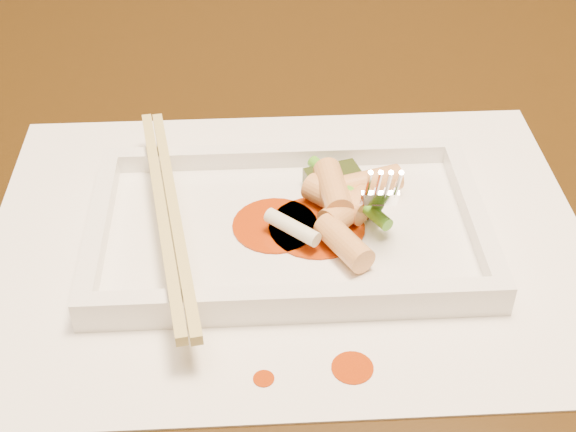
{
  "coord_description": "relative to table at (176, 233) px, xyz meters",
  "views": [
    {
      "loc": [
        0.07,
        -0.54,
        1.1
      ],
      "look_at": [
        0.09,
        -0.13,
        0.77
      ],
      "focal_mm": 50.0,
      "sensor_mm": 36.0,
      "label": 1
    }
  ],
  "objects": [
    {
      "name": "table",
      "position": [
        0.0,
        0.0,
        0.0
      ],
      "size": [
        1.4,
        0.9,
        0.75
      ],
      "color": "black",
      "rests_on": "ground"
    },
    {
      "name": "placemat",
      "position": [
        0.09,
        -0.13,
        0.1
      ],
      "size": [
        0.4,
        0.3,
        0.0
      ],
      "primitive_type": "cube",
      "color": "white",
      "rests_on": "table"
    },
    {
      "name": "sauce_splatter_a",
      "position": [
        0.12,
        -0.24,
        0.1
      ],
      "size": [
        0.02,
        0.02,
        0.0
      ],
      "primitive_type": "cylinder",
      "color": "#A32F04",
      "rests_on": "placemat"
    },
    {
      "name": "sauce_splatter_b",
      "position": [
        0.07,
        -0.25,
        0.1
      ],
      "size": [
        0.01,
        0.01,
        0.0
      ],
      "primitive_type": "cylinder",
      "color": "#A32F04",
      "rests_on": "placemat"
    },
    {
      "name": "plate_base",
      "position": [
        0.09,
        -0.13,
        0.11
      ],
      "size": [
        0.26,
        0.16,
        0.01
      ],
      "primitive_type": "cube",
      "color": "white",
      "rests_on": "placemat"
    },
    {
      "name": "plate_rim_far",
      "position": [
        0.09,
        -0.06,
        0.12
      ],
      "size": [
        0.26,
        0.01,
        0.01
      ],
      "primitive_type": "cube",
      "color": "white",
      "rests_on": "plate_base"
    },
    {
      "name": "plate_rim_near",
      "position": [
        0.09,
        -0.2,
        0.12
      ],
      "size": [
        0.26,
        0.01,
        0.01
      ],
      "primitive_type": "cube",
      "color": "white",
      "rests_on": "plate_base"
    },
    {
      "name": "plate_rim_left",
      "position": [
        -0.03,
        -0.13,
        0.12
      ],
      "size": [
        0.01,
        0.14,
        0.01
      ],
      "primitive_type": "cube",
      "color": "white",
      "rests_on": "plate_base"
    },
    {
      "name": "plate_rim_right",
      "position": [
        0.22,
        -0.13,
        0.12
      ],
      "size": [
        0.01,
        0.14,
        0.01
      ],
      "primitive_type": "cube",
      "color": "white",
      "rests_on": "plate_base"
    },
    {
      "name": "veg_piece",
      "position": [
        0.13,
        -0.09,
        0.12
      ],
      "size": [
        0.04,
        0.04,
        0.01
      ],
      "primitive_type": "cube",
      "rotation": [
        0.0,
        0.0,
        0.28
      ],
      "color": "black",
      "rests_on": "plate_base"
    },
    {
      "name": "scallion_white",
      "position": [
        0.09,
        -0.14,
        0.12
      ],
      "size": [
        0.04,
        0.03,
        0.01
      ],
      "primitive_type": "cylinder",
      "rotation": [
        1.57,
        0.0,
        0.82
      ],
      "color": "#EAEACC",
      "rests_on": "plate_base"
    },
    {
      "name": "scallion_green",
      "position": [
        0.13,
        -0.11,
        0.12
      ],
      "size": [
        0.05,
        0.08,
        0.01
      ],
      "primitive_type": "cylinder",
      "rotation": [
        1.57,
        0.0,
        0.53
      ],
      "color": "#3B9217",
      "rests_on": "plate_base"
    },
    {
      "name": "chopstick_a",
      "position": [
        0.01,
        -0.13,
        0.13
      ],
      "size": [
        0.04,
        0.23,
        0.01
      ],
      "primitive_type": "cube",
      "rotation": [
        0.0,
        0.0,
        0.16
      ],
      "color": "tan",
      "rests_on": "plate_rim_near"
    },
    {
      "name": "chopstick_b",
      "position": [
        0.02,
        -0.13,
        0.13
      ],
      "size": [
        0.04,
        0.23,
        0.01
      ],
      "primitive_type": "cube",
      "rotation": [
        0.0,
        0.0,
        0.16
      ],
      "color": "tan",
      "rests_on": "plate_rim_near"
    },
    {
      "name": "fork",
      "position": [
        0.16,
        -0.11,
        0.18
      ],
      "size": [
        0.09,
        0.1,
        0.14
      ],
      "primitive_type": null,
      "color": "silver",
      "rests_on": "plate_base"
    },
    {
      "name": "sauce_blob_0",
      "position": [
        0.08,
        -0.13,
        0.11
      ],
      "size": [
        0.06,
        0.06,
        0.0
      ],
      "primitive_type": "cylinder",
      "color": "#A32F04",
      "rests_on": "plate_base"
    },
    {
      "name": "sauce_blob_1",
      "position": [
        0.11,
        -0.13,
        0.11
      ],
      "size": [
        0.06,
        0.06,
        0.0
      ],
      "primitive_type": "cylinder",
      "color": "#A32F04",
      "rests_on": "plate_base"
    },
    {
      "name": "rice_cake_0",
      "position": [
        0.12,
        -0.11,
        0.12
      ],
      "size": [
        0.05,
        0.05,
        0.02
      ],
      "primitive_type": "cylinder",
      "rotation": [
        1.57,
        0.0,
        0.8
      ],
      "color": "#E1B169",
      "rests_on": "plate_base"
    },
    {
      "name": "rice_cake_1",
      "position": [
        0.13,
        -0.13,
        0.12
      ],
      "size": [
        0.04,
        0.04,
        0.02
      ],
      "primitive_type": "cylinder",
      "rotation": [
        1.57,
        0.0,
        2.31
      ],
      "color": "#E1B169",
      "rests_on": "plate_base"
    },
    {
      "name": "rice_cake_2",
      "position": [
        0.12,
        -0.11,
        0.13
      ],
      "size": [
        0.02,
        0.05,
        0.02
      ],
      "primitive_type": "cylinder",
      "rotation": [
        1.57,
        0.0,
        0.09
      ],
      "color": "#E1B169",
      "rests_on": "plate_base"
    },
    {
      "name": "rice_cake_3",
      "position": [
        0.12,
        -0.16,
        0.12
      ],
      "size": [
        0.04,
        0.05,
        0.02
      ],
      "primitive_type": "cylinder",
      "rotation": [
        1.57,
        0.0,
        0.51
      ],
      "color": "#E1B169",
      "rests_on": "plate_base"
    },
    {
      "name": "rice_cake_4",
      "position": [
        0.15,
        -0.1,
        0.12
      ],
      "size": [
        0.05,
        0.03,
        0.02
      ],
      "primitive_type": "cylinder",
      "rotation": [
        1.57,
        0.0,
        1.87
      ],
      "color": "#E1B169",
      "rests_on": "plate_base"
    }
  ]
}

